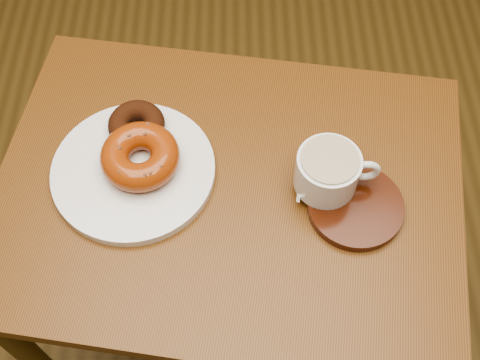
{
  "coord_description": "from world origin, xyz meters",
  "views": [
    {
      "loc": [
        0.06,
        -0.61,
        1.51
      ],
      "look_at": [
        0.07,
        -0.12,
        0.71
      ],
      "focal_mm": 45.0,
      "sensor_mm": 36.0,
      "label": 1
    }
  ],
  "objects_px": {
    "donut_plate": "(134,171)",
    "coffee_cup": "(329,171)",
    "cafe_table": "(228,219)",
    "saucer": "(355,206)"
  },
  "relations": [
    {
      "from": "donut_plate",
      "to": "coffee_cup",
      "type": "relative_size",
      "value": 2.01
    },
    {
      "from": "donut_plate",
      "to": "coffee_cup",
      "type": "bearing_deg",
      "value": -5.63
    },
    {
      "from": "cafe_table",
      "to": "coffee_cup",
      "type": "distance_m",
      "value": 0.22
    },
    {
      "from": "cafe_table",
      "to": "donut_plate",
      "type": "distance_m",
      "value": 0.19
    },
    {
      "from": "saucer",
      "to": "coffee_cup",
      "type": "relative_size",
      "value": 1.14
    },
    {
      "from": "cafe_table",
      "to": "saucer",
      "type": "height_order",
      "value": "saucer"
    },
    {
      "from": "cafe_table",
      "to": "saucer",
      "type": "xyz_separation_m",
      "value": [
        0.2,
        -0.04,
        0.12
      ]
    },
    {
      "from": "saucer",
      "to": "coffee_cup",
      "type": "xyz_separation_m",
      "value": [
        -0.04,
        0.04,
        0.04
      ]
    },
    {
      "from": "donut_plate",
      "to": "cafe_table",
      "type": "bearing_deg",
      "value": -10.04
    },
    {
      "from": "cafe_table",
      "to": "coffee_cup",
      "type": "height_order",
      "value": "coffee_cup"
    }
  ]
}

